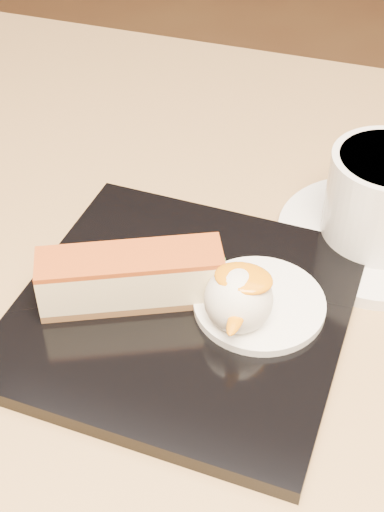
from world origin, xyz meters
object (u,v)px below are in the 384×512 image
(dessert_plate, at_px, (183,311))
(cheesecake, at_px, (131,277))
(table, at_px, (167,423))
(saucer, at_px, (374,237))
(ice_cream_scoop, at_px, (238,299))

(dessert_plate, distance_m, cheesecake, 0.04)
(table, relative_size, dessert_plate, 3.64)
(dessert_plate, bearing_deg, cheesecake, -171.87)
(table, height_order, cheesecake, cheesecake)
(dessert_plate, relative_size, saucer, 1.47)
(table, height_order, saucer, saucer)
(dessert_plate, relative_size, cheesecake, 1.75)
(saucer, bearing_deg, cheesecake, -139.64)
(table, distance_m, ice_cream_scoop, 0.20)
(dessert_plate, height_order, saucer, dessert_plate)
(table, distance_m, cheesecake, 0.19)
(ice_cream_scoop, xyz_separation_m, saucer, (0.07, 0.13, -0.03))
(dessert_plate, xyz_separation_m, saucer, (0.11, 0.12, -0.00))
(ice_cream_scoop, bearing_deg, cheesecake, 180.00)
(cheesecake, bearing_deg, ice_cream_scoop, -25.47)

